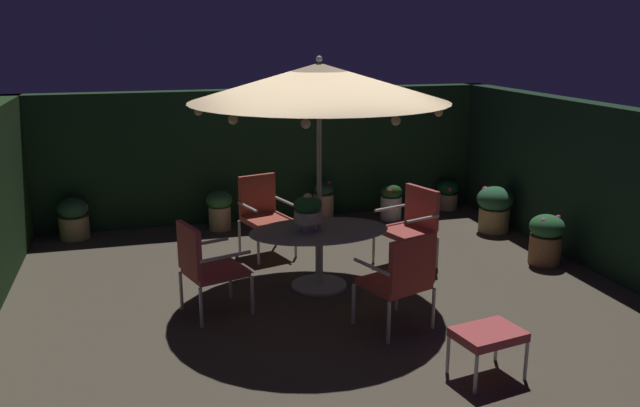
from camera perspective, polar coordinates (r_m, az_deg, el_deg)
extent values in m
cube|color=#4D4435|center=(7.63, 0.12, -7.81)|extent=(7.55, 6.95, 0.02)
cube|color=#1B361D|center=(10.46, -4.81, 4.30)|extent=(7.55, 0.30, 2.05)
cube|color=#172F1E|center=(8.95, 23.10, 1.36)|extent=(0.30, 6.95, 2.05)
cylinder|color=silver|center=(7.80, -0.07, -7.09)|extent=(0.65, 0.65, 0.03)
cylinder|color=silver|center=(7.68, -0.07, -4.87)|extent=(0.09, 0.09, 0.67)
ellipsoid|color=#A1A5A8|center=(7.57, -0.07, -2.37)|extent=(1.64, 1.10, 0.03)
cylinder|color=beige|center=(7.45, -0.07, 1.09)|extent=(0.06, 0.06, 2.31)
cone|color=#D0B182|center=(7.25, -0.07, 10.49)|extent=(2.88, 2.88, 0.42)
sphere|color=beige|center=(7.24, -0.07, 12.46)|extent=(0.07, 0.07, 0.07)
sphere|color=#F9DB8C|center=(7.70, 9.58, 8.51)|extent=(0.09, 0.09, 0.09)
sphere|color=#F9DB8C|center=(8.37, 5.31, 9.14)|extent=(0.09, 0.09, 0.09)
sphere|color=#F9DB8C|center=(8.58, 0.45, 9.34)|extent=(0.09, 0.09, 0.09)
sphere|color=#F9DB8C|center=(8.39, -5.27, 9.15)|extent=(0.09, 0.09, 0.09)
sphere|color=#F9DB8C|center=(7.79, -9.41, 8.58)|extent=(0.09, 0.09, 0.09)
sphere|color=#F9DB8C|center=(7.04, -10.52, 7.89)|extent=(0.09, 0.09, 0.09)
sphere|color=#F9DB8C|center=(6.31, -7.58, 7.24)|extent=(0.09, 0.09, 0.09)
sphere|color=#F9DB8C|center=(5.98, -1.24, 6.95)|extent=(0.09, 0.09, 0.09)
sphere|color=#F9DB8C|center=(6.23, 6.62, 7.17)|extent=(0.09, 0.09, 0.09)
sphere|color=#F9DB8C|center=(6.95, 10.28, 7.82)|extent=(0.09, 0.09, 0.09)
cylinder|color=beige|center=(7.46, -1.06, -2.04)|extent=(0.14, 0.14, 0.12)
cylinder|color=beige|center=(7.43, -1.07, -1.12)|extent=(0.32, 0.32, 0.13)
ellipsoid|color=#266D31|center=(7.39, -1.07, -0.09)|extent=(0.32, 0.32, 0.19)
sphere|color=silver|center=(7.37, -1.07, 0.46)|extent=(0.11, 0.11, 0.11)
cylinder|color=silver|center=(8.69, -2.14, -3.28)|extent=(0.04, 0.04, 0.45)
cylinder|color=silver|center=(8.44, -5.38, -3.88)|extent=(0.04, 0.04, 0.45)
cylinder|color=silver|center=(9.16, -3.89, -2.35)|extent=(0.04, 0.04, 0.45)
cylinder|color=silver|center=(8.93, -7.01, -2.89)|extent=(0.04, 0.04, 0.45)
cube|color=#B54E3C|center=(8.72, -4.64, -1.45)|extent=(0.67, 0.68, 0.07)
cube|color=#B54E3C|center=(8.88, -5.48, 0.82)|extent=(0.52, 0.21, 0.53)
cylinder|color=silver|center=(8.79, -3.08, 0.19)|extent=(0.19, 0.53, 0.04)
cylinder|color=silver|center=(8.55, -6.31, -0.31)|extent=(0.19, 0.53, 0.04)
cylinder|color=silver|center=(7.47, -7.80, -6.60)|extent=(0.04, 0.04, 0.43)
cylinder|color=silver|center=(7.03, -5.89, -7.94)|extent=(0.04, 0.04, 0.43)
cylinder|color=silver|center=(7.26, -11.98, -7.45)|extent=(0.04, 0.04, 0.43)
cylinder|color=silver|center=(6.81, -10.30, -8.91)|extent=(0.04, 0.04, 0.43)
cube|color=#BB4C49|center=(7.05, -9.07, -5.83)|extent=(0.70, 0.67, 0.07)
cube|color=#BB4C49|center=(6.85, -11.30, -3.96)|extent=(0.21, 0.50, 0.52)
cylinder|color=silver|center=(7.20, -10.03, -3.40)|extent=(0.54, 0.21, 0.04)
cylinder|color=silver|center=(6.74, -8.20, -4.60)|extent=(0.54, 0.21, 0.04)
cylinder|color=silver|center=(6.79, 2.93, -8.72)|extent=(0.04, 0.04, 0.43)
cylinder|color=silver|center=(7.14, 6.71, -7.59)|extent=(0.04, 0.04, 0.43)
cylinder|color=silver|center=(6.40, 5.99, -10.30)|extent=(0.04, 0.04, 0.43)
cylinder|color=silver|center=(6.77, 9.82, -8.99)|extent=(0.04, 0.04, 0.43)
cube|color=#C04A39|center=(6.67, 6.43, -6.89)|extent=(0.72, 0.70, 0.07)
cube|color=#C04A39|center=(6.39, 8.06, -5.16)|extent=(0.55, 0.24, 0.51)
cylinder|color=silver|center=(6.41, 4.50, -5.51)|extent=(0.21, 0.51, 0.04)
cylinder|color=silver|center=(6.77, 8.38, -4.48)|extent=(0.21, 0.51, 0.04)
cylinder|color=silver|center=(8.09, 7.36, -4.95)|extent=(0.04, 0.04, 0.41)
cylinder|color=silver|center=(8.54, 4.68, -3.81)|extent=(0.04, 0.04, 0.41)
cylinder|color=silver|center=(8.43, 10.15, -4.23)|extent=(0.04, 0.04, 0.41)
cylinder|color=silver|center=(8.86, 7.43, -3.18)|extent=(0.04, 0.04, 0.41)
cube|color=#BA4C46|center=(8.40, 7.45, -2.47)|extent=(0.69, 0.73, 0.07)
cube|color=#BA4C46|center=(8.49, 8.83, -0.30)|extent=(0.24, 0.58, 0.51)
cylinder|color=silver|center=(8.11, 8.92, -1.32)|extent=(0.50, 0.19, 0.04)
cylinder|color=silver|center=(8.56, 6.17, -0.37)|extent=(0.50, 0.19, 0.04)
cylinder|color=silver|center=(5.99, 11.07, -12.76)|extent=(0.03, 0.03, 0.36)
cylinder|color=silver|center=(6.30, 15.09, -11.57)|extent=(0.03, 0.03, 0.36)
cylinder|color=silver|center=(5.73, 13.40, -14.25)|extent=(0.03, 0.03, 0.36)
cylinder|color=silver|center=(6.05, 17.48, -12.90)|extent=(0.03, 0.03, 0.36)
cube|color=#BF4A4A|center=(5.92, 14.43, -10.97)|extent=(0.63, 0.51, 0.08)
cylinder|color=tan|center=(10.44, 0.31, -0.27)|extent=(0.32, 0.32, 0.41)
ellipsoid|color=#26442F|center=(10.37, 0.31, 1.29)|extent=(0.31, 0.31, 0.22)
sphere|color=#E64262|center=(10.38, 0.74, 1.75)|extent=(0.08, 0.08, 0.08)
sphere|color=#E0496A|center=(10.42, 0.01, 1.38)|extent=(0.08, 0.08, 0.08)
sphere|color=#DC4C65|center=(10.27, 0.34, 1.23)|extent=(0.09, 0.09, 0.09)
cylinder|color=tan|center=(10.03, -8.70, -1.25)|extent=(0.33, 0.33, 0.36)
ellipsoid|color=#317339|center=(9.95, -8.76, 0.33)|extent=(0.39, 0.39, 0.28)
sphere|color=#C63845|center=(9.93, -8.20, 0.51)|extent=(0.11, 0.11, 0.11)
sphere|color=red|center=(10.09, -8.69, 0.93)|extent=(0.07, 0.07, 0.07)
sphere|color=red|center=(10.04, -9.45, 0.56)|extent=(0.06, 0.06, 0.06)
sphere|color=red|center=(9.86, -9.39, 0.32)|extent=(0.06, 0.06, 0.06)
sphere|color=red|center=(9.82, -8.39, 0.16)|extent=(0.06, 0.06, 0.06)
cylinder|color=tan|center=(11.27, 10.96, 0.21)|extent=(0.35, 0.35, 0.27)
ellipsoid|color=#174B1E|center=(11.22, 11.02, 1.37)|extent=(0.37, 0.37, 0.26)
sphere|color=#B42A73|center=(11.25, 11.61, 1.69)|extent=(0.06, 0.06, 0.06)
sphere|color=#AE3685|center=(11.27, 10.74, 1.67)|extent=(0.08, 0.08, 0.08)
sphere|color=#C04175|center=(11.18, 10.36, 1.40)|extent=(0.07, 0.07, 0.07)
sphere|color=#B1388D|center=(11.09, 11.19, 1.23)|extent=(0.10, 0.10, 0.10)
cylinder|color=beige|center=(10.53, 6.19, -0.37)|extent=(0.34, 0.34, 0.37)
ellipsoid|color=#275220|center=(10.46, 6.23, 1.09)|extent=(0.34, 0.34, 0.24)
sphere|color=#DA2145|center=(10.51, 6.85, 1.27)|extent=(0.08, 0.08, 0.08)
sphere|color=red|center=(10.49, 5.82, 1.39)|extent=(0.08, 0.08, 0.08)
sphere|color=red|center=(10.33, 6.12, 1.05)|extent=(0.09, 0.09, 0.09)
cylinder|color=#A06941|center=(8.95, 18.96, -3.81)|extent=(0.40, 0.40, 0.38)
ellipsoid|color=#296534|center=(8.86, 19.13, -1.91)|extent=(0.44, 0.44, 0.31)
sphere|color=#B14074|center=(8.95, 20.01, -1.17)|extent=(0.07, 0.07, 0.07)
sphere|color=#A33584|center=(8.96, 18.73, -1.46)|extent=(0.08, 0.08, 0.08)
sphere|color=#C03787|center=(8.88, 18.30, -1.61)|extent=(0.10, 0.10, 0.10)
sphere|color=#BF4486|center=(8.73, 18.86, -1.47)|extent=(0.08, 0.08, 0.08)
sphere|color=#C1348E|center=(8.76, 19.83, -1.68)|extent=(0.08, 0.08, 0.08)
cylinder|color=tan|center=(10.18, 14.86, -1.37)|extent=(0.45, 0.45, 0.35)
ellipsoid|color=#2A633D|center=(10.09, 14.98, 0.38)|extent=(0.53, 0.53, 0.37)
sphere|color=#AB448D|center=(10.14, 16.02, 0.78)|extent=(0.09, 0.09, 0.09)
sphere|color=#B9387F|center=(10.21, 14.18, 1.14)|extent=(0.11, 0.11, 0.11)
sphere|color=#A33D7B|center=(10.00, 14.03, 0.47)|extent=(0.08, 0.08, 0.08)
sphere|color=#B53782|center=(9.90, 15.36, 0.33)|extent=(0.08, 0.08, 0.08)
cylinder|color=tan|center=(10.14, -20.57, -1.95)|extent=(0.42, 0.42, 0.33)
ellipsoid|color=#295B36|center=(10.07, -20.71, -0.40)|extent=(0.44, 0.44, 0.30)
sphere|color=orange|center=(10.01, -19.82, -0.30)|extent=(0.10, 0.10, 0.10)
sphere|color=orange|center=(10.16, -20.66, -0.12)|extent=(0.10, 0.10, 0.10)
sphere|color=#E78546|center=(10.09, -21.27, 0.05)|extent=(0.06, 0.06, 0.06)
sphere|color=orange|center=(10.00, -21.52, -0.22)|extent=(0.06, 0.06, 0.06)
sphere|color=orange|center=(9.94, -20.77, -0.25)|extent=(0.08, 0.08, 0.08)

